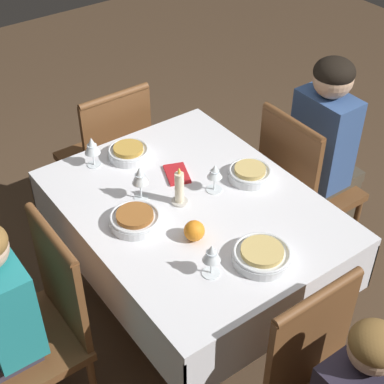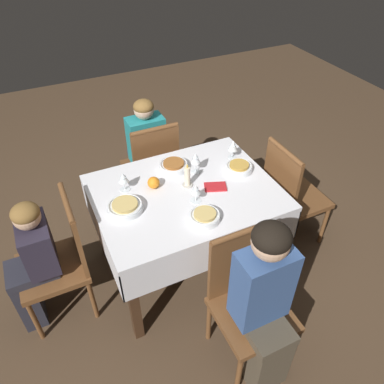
{
  "view_description": "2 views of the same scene",
  "coord_description": "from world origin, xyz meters",
  "px_view_note": "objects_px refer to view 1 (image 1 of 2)",
  "views": [
    {
      "loc": [
        -1.52,
        1.1,
        2.35
      ],
      "look_at": [
        -0.04,
        0.03,
        0.88
      ],
      "focal_mm": 55.0,
      "sensor_mm": 36.0,
      "label": 1
    },
    {
      "loc": [
        -0.78,
        -1.76,
        2.36
      ],
      "look_at": [
        0.01,
        -0.08,
        0.81
      ],
      "focal_mm": 35.0,
      "sensor_mm": 36.0,
      "label": 2
    }
  ],
  "objects_px": {
    "chair_north": "(39,323)",
    "bowl_south": "(250,173)",
    "wine_glass_south": "(215,173)",
    "wine_glass_east": "(92,146)",
    "bowl_west": "(262,255)",
    "orange_fruit": "(194,231)",
    "dining_table": "(193,222)",
    "candle_centerpiece": "(179,190)",
    "wine_glass_north": "(140,176)",
    "chair_south": "(302,184)",
    "bowl_north": "(135,219)",
    "chair_east": "(109,154)",
    "person_adult_denim": "(328,148)",
    "napkin_red_folded": "(177,174)",
    "bowl_east": "(129,152)",
    "wine_glass_west": "(212,254)"
  },
  "relations": [
    {
      "from": "chair_north",
      "to": "bowl_south",
      "type": "height_order",
      "value": "chair_north"
    },
    {
      "from": "wine_glass_south",
      "to": "wine_glass_east",
      "type": "distance_m",
      "value": 0.57
    },
    {
      "from": "bowl_west",
      "to": "orange_fruit",
      "type": "xyz_separation_m",
      "value": [
        0.24,
        0.13,
        0.01
      ]
    },
    {
      "from": "dining_table",
      "to": "candle_centerpiece",
      "type": "distance_m",
      "value": 0.18
    },
    {
      "from": "wine_glass_north",
      "to": "chair_south",
      "type": "bearing_deg",
      "value": -95.77
    },
    {
      "from": "chair_north",
      "to": "bowl_north",
      "type": "distance_m",
      "value": 0.56
    },
    {
      "from": "chair_east",
      "to": "wine_glass_east",
      "type": "bearing_deg",
      "value": 55.09
    },
    {
      "from": "chair_south",
      "to": "person_adult_denim",
      "type": "relative_size",
      "value": 0.8
    },
    {
      "from": "chair_east",
      "to": "candle_centerpiece",
      "type": "xyz_separation_m",
      "value": [
        -0.83,
        0.11,
        0.34
      ]
    },
    {
      "from": "wine_glass_south",
      "to": "bowl_north",
      "type": "distance_m",
      "value": 0.39
    },
    {
      "from": "chair_east",
      "to": "napkin_red_folded",
      "type": "relative_size",
      "value": 5.45
    },
    {
      "from": "chair_south",
      "to": "napkin_red_folded",
      "type": "bearing_deg",
      "value": 78.58
    },
    {
      "from": "napkin_red_folded",
      "to": "wine_glass_east",
      "type": "bearing_deg",
      "value": 42.95
    },
    {
      "from": "dining_table",
      "to": "bowl_east",
      "type": "xyz_separation_m",
      "value": [
        0.44,
        0.04,
        0.13
      ]
    },
    {
      "from": "chair_east",
      "to": "bowl_east",
      "type": "xyz_separation_m",
      "value": [
        -0.42,
        0.11,
        0.3
      ]
    },
    {
      "from": "bowl_east",
      "to": "wine_glass_east",
      "type": "bearing_deg",
      "value": 76.95
    },
    {
      "from": "wine_glass_west",
      "to": "wine_glass_north",
      "type": "xyz_separation_m",
      "value": [
        0.51,
        -0.02,
        0.02
      ]
    },
    {
      "from": "bowl_north",
      "to": "candle_centerpiece",
      "type": "distance_m",
      "value": 0.22
    },
    {
      "from": "chair_north",
      "to": "chair_east",
      "type": "bearing_deg",
      "value": 136.6
    },
    {
      "from": "chair_north",
      "to": "wine_glass_north",
      "type": "height_order",
      "value": "wine_glass_north"
    },
    {
      "from": "chair_north",
      "to": "bowl_east",
      "type": "relative_size",
      "value": 4.89
    },
    {
      "from": "dining_table",
      "to": "bowl_east",
      "type": "bearing_deg",
      "value": 5.71
    },
    {
      "from": "napkin_red_folded",
      "to": "orange_fruit",
      "type": "bearing_deg",
      "value": 154.63
    },
    {
      "from": "dining_table",
      "to": "wine_glass_east",
      "type": "distance_m",
      "value": 0.56
    },
    {
      "from": "dining_table",
      "to": "bowl_west",
      "type": "bearing_deg",
      "value": -178.09
    },
    {
      "from": "bowl_south",
      "to": "wine_glass_south",
      "type": "distance_m",
      "value": 0.19
    },
    {
      "from": "candle_centerpiece",
      "to": "dining_table",
      "type": "bearing_deg",
      "value": -130.93
    },
    {
      "from": "wine_glass_west",
      "to": "candle_centerpiece",
      "type": "xyz_separation_m",
      "value": [
        0.4,
        -0.14,
        -0.03
      ]
    },
    {
      "from": "wine_glass_west",
      "to": "orange_fruit",
      "type": "bearing_deg",
      "value": -17.64
    },
    {
      "from": "bowl_south",
      "to": "wine_glass_north",
      "type": "height_order",
      "value": "wine_glass_north"
    },
    {
      "from": "dining_table",
      "to": "chair_north",
      "type": "height_order",
      "value": "chair_north"
    },
    {
      "from": "chair_south",
      "to": "bowl_north",
      "type": "bearing_deg",
      "value": 91.89
    },
    {
      "from": "dining_table",
      "to": "bowl_south",
      "type": "xyz_separation_m",
      "value": [
        -0.01,
        -0.3,
        0.13
      ]
    },
    {
      "from": "wine_glass_north",
      "to": "wine_glass_east",
      "type": "xyz_separation_m",
      "value": [
        0.33,
        0.05,
        -0.01
      ]
    },
    {
      "from": "chair_south",
      "to": "bowl_north",
      "type": "relative_size",
      "value": 4.5
    },
    {
      "from": "candle_centerpiece",
      "to": "bowl_east",
      "type": "bearing_deg",
      "value": 0.33
    },
    {
      "from": "bowl_south",
      "to": "bowl_north",
      "type": "height_order",
      "value": "same"
    },
    {
      "from": "wine_glass_east",
      "to": "person_adult_denim",
      "type": "bearing_deg",
      "value": -110.88
    },
    {
      "from": "chair_east",
      "to": "bowl_east",
      "type": "relative_size",
      "value": 4.89
    },
    {
      "from": "chair_north",
      "to": "wine_glass_south",
      "type": "distance_m",
      "value": 0.93
    },
    {
      "from": "dining_table",
      "to": "orange_fruit",
      "type": "xyz_separation_m",
      "value": [
        -0.18,
        0.12,
        0.15
      ]
    },
    {
      "from": "dining_table",
      "to": "chair_south",
      "type": "relative_size",
      "value": 1.3
    },
    {
      "from": "dining_table",
      "to": "chair_south",
      "type": "xyz_separation_m",
      "value": [
        0.06,
        -0.73,
        -0.17
      ]
    },
    {
      "from": "person_adult_denim",
      "to": "wine_glass_south",
      "type": "bearing_deg",
      "value": 93.34
    },
    {
      "from": "chair_north",
      "to": "candle_centerpiece",
      "type": "relative_size",
      "value": 5.26
    },
    {
      "from": "bowl_east",
      "to": "napkin_red_folded",
      "type": "height_order",
      "value": "bowl_east"
    },
    {
      "from": "chair_east",
      "to": "bowl_north",
      "type": "xyz_separation_m",
      "value": [
        -0.84,
        0.33,
        0.3
      ]
    },
    {
      "from": "candle_centerpiece",
      "to": "chair_north",
      "type": "bearing_deg",
      "value": 91.03
    },
    {
      "from": "bowl_east",
      "to": "bowl_west",
      "type": "bearing_deg",
      "value": -176.14
    },
    {
      "from": "bowl_north",
      "to": "wine_glass_north",
      "type": "bearing_deg",
      "value": -40.61
    }
  ]
}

